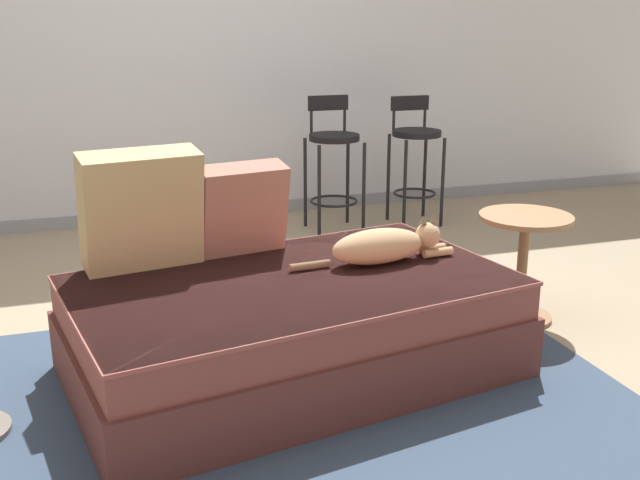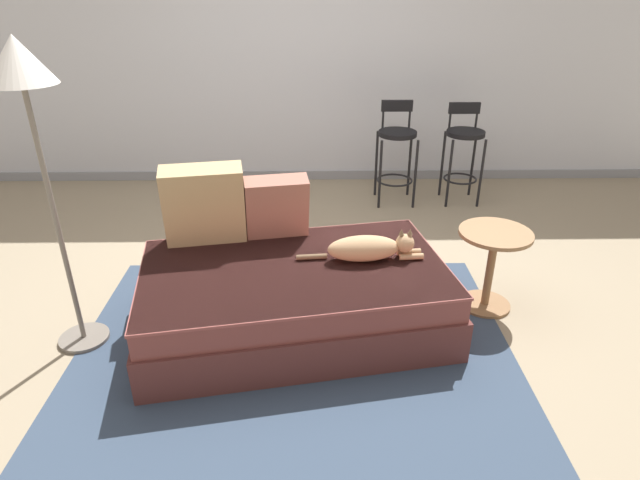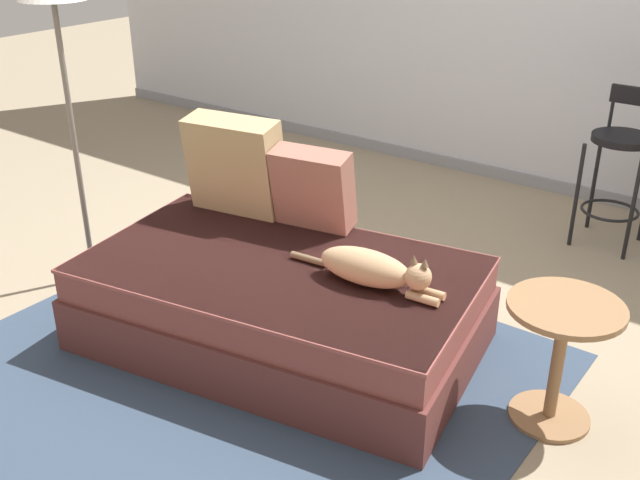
{
  "view_description": "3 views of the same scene",
  "coord_description": "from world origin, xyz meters",
  "views": [
    {
      "loc": [
        -0.77,
        -3.13,
        1.43
      ],
      "look_at": [
        0.15,
        -0.3,
        0.53
      ],
      "focal_mm": 42.0,
      "sensor_mm": 36.0,
      "label": 1
    },
    {
      "loc": [
        0.11,
        -3.06,
        1.91
      ],
      "look_at": [
        0.15,
        -0.3,
        0.53
      ],
      "focal_mm": 30.0,
      "sensor_mm": 36.0,
      "label": 2
    },
    {
      "loc": [
        1.9,
        -2.67,
        1.94
      ],
      "look_at": [
        0.15,
        -0.3,
        0.53
      ],
      "focal_mm": 42.0,
      "sensor_mm": 36.0,
      "label": 3
    }
  ],
  "objects": [
    {
      "name": "cat",
      "position": [
        0.43,
        -0.32,
        0.49
      ],
      "size": [
        0.75,
        0.2,
        0.19
      ],
      "color": "tan",
      "rests_on": "couch"
    },
    {
      "name": "wall_baseboard_trim",
      "position": [
        0.0,
        2.2,
        0.04
      ],
      "size": [
        8.0,
        0.02,
        0.09
      ],
      "primitive_type": "cube",
      "color": "gray",
      "rests_on": "ground"
    },
    {
      "name": "ground_plane",
      "position": [
        0.0,
        0.0,
        0.0
      ],
      "size": [
        16.0,
        16.0,
        0.0
      ],
      "primitive_type": "plane",
      "color": "gray",
      "rests_on": "ground"
    },
    {
      "name": "side_table",
      "position": [
        1.21,
        -0.19,
        0.34
      ],
      "size": [
        0.44,
        0.44,
        0.53
      ],
      "color": "olive",
      "rests_on": "ground"
    },
    {
      "name": "area_rug",
      "position": [
        0.0,
        -0.7,
        0.0
      ],
      "size": [
        2.46,
        2.13,
        0.01
      ],
      "primitive_type": "cube",
      "color": "#334256",
      "rests_on": "ground"
    },
    {
      "name": "floor_lamp",
      "position": [
        -1.23,
        -0.51,
        1.41
      ],
      "size": [
        0.32,
        0.32,
        1.68
      ],
      "color": "slate",
      "rests_on": "ground"
    },
    {
      "name": "couch",
      "position": [
        0.0,
        -0.4,
        0.21
      ],
      "size": [
        1.91,
        1.32,
        0.41
      ],
      "color": "brown",
      "rests_on": "ground"
    },
    {
      "name": "throw_pillow_middle",
      "position": [
        -0.11,
        0.0,
        0.62
      ],
      "size": [
        0.42,
        0.27,
        0.41
      ],
      "color": "#936051",
      "rests_on": "couch"
    },
    {
      "name": "throw_pillow_corner",
      "position": [
        -0.55,
        -0.07,
        0.67
      ],
      "size": [
        0.52,
        0.32,
        0.5
      ],
      "color": "tan",
      "rests_on": "couch"
    },
    {
      "name": "bar_stool_near_window",
      "position": [
        0.87,
        1.6,
        0.52
      ],
      "size": [
        0.34,
        0.34,
        0.91
      ],
      "color": "black",
      "rests_on": "ground"
    }
  ]
}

